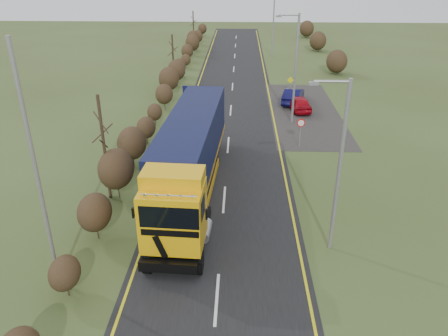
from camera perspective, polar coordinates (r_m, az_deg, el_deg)
The scene contains 14 objects.
ground at distance 21.41m, azimuth -0.38°, elevation -9.49°, with size 160.00×160.00×0.00m, color #39461E.
road at distance 30.12m, azimuth 0.44°, elevation 1.57°, with size 8.00×120.00×0.02m, color black.
layby at distance 39.86m, azimuth 10.34°, elevation 7.30°, with size 6.00×18.00×0.02m, color #292725.
lane_markings at distance 29.84m, azimuth 0.42°, elevation 1.36°, with size 7.52×116.00×0.01m.
hedgerow at distance 28.36m, azimuth -11.90°, elevation 2.94°, with size 2.24×102.04×6.05m.
lorry at distance 24.47m, azimuth -4.50°, elevation 1.89°, with size 3.36×15.86×4.38m.
car_red_hatchback at distance 39.82m, azimuth 9.74°, elevation 8.33°, with size 1.58×3.92×1.34m, color #A50814.
car_blue_sedan at distance 41.88m, azimuth 9.02°, elevation 9.30°, with size 1.50×4.29×1.41m, color #0A0A38.
streetlight_near at distance 19.33m, azimuth 14.67°, elevation 0.68°, with size 1.73×0.18×8.10m.
streetlight_mid at distance 35.60m, azimuth 9.18°, elevation 13.11°, with size 1.84×0.18×8.64m.
streetlight_far at distance 61.81m, azimuth 6.38°, elevation 18.68°, with size 1.89×0.18×8.87m.
left_pole at distance 17.69m, azimuth -23.25°, elevation -0.86°, with size 0.16×0.16×10.11m, color gray.
speed_sign at distance 31.57m, azimuth 9.97°, elevation 5.20°, with size 0.59×0.10×2.13m.
warning_board at distance 44.75m, azimuth 8.64°, elevation 10.83°, with size 0.66×0.11×1.74m.
Camera 1 is at (0.79, -17.46, 12.36)m, focal length 35.00 mm.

